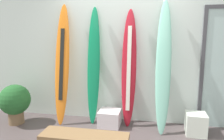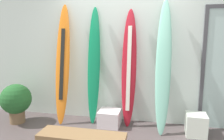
{
  "view_description": "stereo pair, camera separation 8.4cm",
  "coord_description": "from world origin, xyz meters",
  "px_view_note": "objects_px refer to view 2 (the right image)",
  "views": [
    {
      "loc": [
        0.47,
        -2.57,
        1.61
      ],
      "look_at": [
        -0.18,
        0.95,
        1.01
      ],
      "focal_mm": 32.94,
      "sensor_mm": 36.0,
      "label": 1
    },
    {
      "loc": [
        0.55,
        -2.55,
        1.61
      ],
      "look_at": [
        -0.18,
        0.95,
        1.01
      ],
      "focal_mm": 32.94,
      "sensor_mm": 36.0,
      "label": 2
    }
  ],
  "objects_px": {
    "surfboard_crimson": "(129,69)",
    "surfboard_seafoam": "(163,67)",
    "display_block_left": "(196,125)",
    "display_block_center": "(110,118)",
    "surfboard_sunset": "(63,64)",
    "surfboard_emerald": "(94,67)",
    "potted_plant": "(16,100)",
    "bench": "(82,139)"
  },
  "relations": [
    {
      "from": "surfboard_crimson",
      "to": "surfboard_seafoam",
      "type": "xyz_separation_m",
      "value": [
        0.58,
        -0.11,
        0.07
      ]
    },
    {
      "from": "display_block_left",
      "to": "display_block_center",
      "type": "height_order",
      "value": "display_block_left"
    },
    {
      "from": "surfboard_crimson",
      "to": "surfboard_seafoam",
      "type": "height_order",
      "value": "surfboard_seafoam"
    },
    {
      "from": "surfboard_sunset",
      "to": "surfboard_emerald",
      "type": "distance_m",
      "value": 0.58
    },
    {
      "from": "potted_plant",
      "to": "surfboard_sunset",
      "type": "bearing_deg",
      "value": 17.63
    },
    {
      "from": "display_block_left",
      "to": "display_block_center",
      "type": "xyz_separation_m",
      "value": [
        -1.46,
        0.07,
        -0.04
      ]
    },
    {
      "from": "surfboard_sunset",
      "to": "surfboard_crimson",
      "type": "distance_m",
      "value": 1.23
    },
    {
      "from": "surfboard_sunset",
      "to": "potted_plant",
      "type": "relative_size",
      "value": 2.98
    },
    {
      "from": "surfboard_sunset",
      "to": "display_block_center",
      "type": "height_order",
      "value": "surfboard_sunset"
    },
    {
      "from": "surfboard_sunset",
      "to": "surfboard_emerald",
      "type": "bearing_deg",
      "value": 8.9
    },
    {
      "from": "surfboard_sunset",
      "to": "surfboard_seafoam",
      "type": "xyz_separation_m",
      "value": [
        1.8,
        -0.04,
        0.0
      ]
    },
    {
      "from": "surfboard_emerald",
      "to": "surfboard_crimson",
      "type": "relative_size",
      "value": 1.03
    },
    {
      "from": "surfboard_sunset",
      "to": "bench",
      "type": "distance_m",
      "value": 1.73
    },
    {
      "from": "surfboard_sunset",
      "to": "surfboard_crimson",
      "type": "xyz_separation_m",
      "value": [
        1.22,
        0.08,
        -0.07
      ]
    },
    {
      "from": "surfboard_emerald",
      "to": "potted_plant",
      "type": "distance_m",
      "value": 1.58
    },
    {
      "from": "surfboard_seafoam",
      "to": "bench",
      "type": "distance_m",
      "value": 1.76
    },
    {
      "from": "display_block_left",
      "to": "display_block_center",
      "type": "distance_m",
      "value": 1.46
    },
    {
      "from": "surfboard_seafoam",
      "to": "potted_plant",
      "type": "height_order",
      "value": "surfboard_seafoam"
    },
    {
      "from": "surfboard_seafoam",
      "to": "display_block_left",
      "type": "bearing_deg",
      "value": -8.22
    },
    {
      "from": "surfboard_sunset",
      "to": "bench",
      "type": "height_order",
      "value": "surfboard_sunset"
    },
    {
      "from": "surfboard_crimson",
      "to": "surfboard_seafoam",
      "type": "distance_m",
      "value": 0.6
    },
    {
      "from": "display_block_left",
      "to": "surfboard_sunset",
      "type": "bearing_deg",
      "value": 177.19
    },
    {
      "from": "surfboard_emerald",
      "to": "surfboard_crimson",
      "type": "xyz_separation_m",
      "value": [
        0.65,
        -0.01,
        -0.02
      ]
    },
    {
      "from": "surfboard_crimson",
      "to": "display_block_center",
      "type": "xyz_separation_m",
      "value": [
        -0.33,
        -0.12,
        -0.89
      ]
    },
    {
      "from": "surfboard_crimson",
      "to": "bench",
      "type": "height_order",
      "value": "surfboard_crimson"
    },
    {
      "from": "surfboard_emerald",
      "to": "bench",
      "type": "xyz_separation_m",
      "value": [
        0.27,
        -1.42,
        -0.65
      ]
    },
    {
      "from": "display_block_center",
      "to": "potted_plant",
      "type": "relative_size",
      "value": 0.52
    },
    {
      "from": "potted_plant",
      "to": "bench",
      "type": "height_order",
      "value": "potted_plant"
    },
    {
      "from": "surfboard_seafoam",
      "to": "potted_plant",
      "type": "bearing_deg",
      "value": -175.04
    },
    {
      "from": "surfboard_crimson",
      "to": "display_block_center",
      "type": "height_order",
      "value": "surfboard_crimson"
    },
    {
      "from": "potted_plant",
      "to": "display_block_center",
      "type": "bearing_deg",
      "value": 7.37
    },
    {
      "from": "surfboard_emerald",
      "to": "display_block_left",
      "type": "height_order",
      "value": "surfboard_emerald"
    },
    {
      "from": "surfboard_sunset",
      "to": "surfboard_seafoam",
      "type": "bearing_deg",
      "value": -1.14
    },
    {
      "from": "surfboard_seafoam",
      "to": "surfboard_sunset",
      "type": "bearing_deg",
      "value": 178.86
    },
    {
      "from": "display_block_left",
      "to": "display_block_center",
      "type": "relative_size",
      "value": 0.93
    },
    {
      "from": "display_block_center",
      "to": "surfboard_crimson",
      "type": "bearing_deg",
      "value": 20.15
    },
    {
      "from": "surfboard_crimson",
      "to": "bench",
      "type": "bearing_deg",
      "value": -105.01
    },
    {
      "from": "surfboard_emerald",
      "to": "surfboard_seafoam",
      "type": "bearing_deg",
      "value": -5.8
    },
    {
      "from": "surfboard_emerald",
      "to": "surfboard_seafoam",
      "type": "height_order",
      "value": "surfboard_seafoam"
    },
    {
      "from": "display_block_center",
      "to": "surfboard_seafoam",
      "type": "bearing_deg",
      "value": 0.33
    },
    {
      "from": "surfboard_emerald",
      "to": "surfboard_seafoam",
      "type": "relative_size",
      "value": 0.96
    },
    {
      "from": "surfboard_emerald",
      "to": "potted_plant",
      "type": "relative_size",
      "value": 2.9
    }
  ]
}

